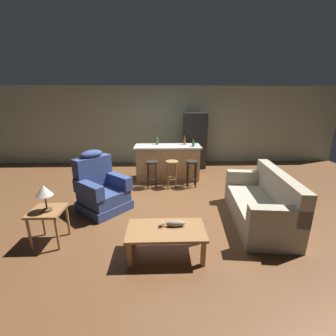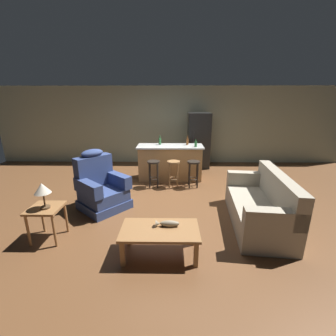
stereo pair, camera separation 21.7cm
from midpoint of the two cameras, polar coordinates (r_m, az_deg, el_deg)
ground_plane at (r=5.18m, az=-0.83°, el=-7.64°), size 12.00×12.00×0.00m
back_wall at (r=7.88m, az=-1.31°, el=10.73°), size 12.00×0.05×2.60m
coffee_table at (r=3.29m, az=-2.46°, el=-16.07°), size 1.10×0.60×0.42m
fish_figurine at (r=3.29m, az=-0.63°, el=-13.97°), size 0.34×0.10×0.10m
couch at (r=4.42m, az=21.36°, el=-8.54°), size 1.03×1.98×0.94m
recliner_near_lamp at (r=4.78m, az=-17.94°, el=-5.15°), size 1.19×1.19×1.20m
end_table at (r=4.00m, az=-29.62°, el=-10.48°), size 0.48×0.48×0.56m
table_lamp at (r=3.80m, az=-30.40°, el=-5.25°), size 0.24×0.24×0.41m
kitchen_island at (r=6.28m, az=-1.08°, el=1.49°), size 1.80×0.70×0.95m
bar_stool_left at (r=5.69m, az=-5.17°, el=-0.31°), size 0.32×0.32×0.68m
bar_stool_middle at (r=5.68m, az=-0.08°, el=-0.26°), size 0.32×0.32×0.68m
bar_stool_right at (r=5.72m, az=4.98°, el=-0.21°), size 0.32×0.32×0.68m
refrigerator at (r=7.43m, az=5.92°, el=7.00°), size 0.70×0.69×1.76m
bottle_tall_green at (r=6.31m, az=-3.75°, el=6.81°), size 0.07×0.07×0.25m
bottle_short_amber at (r=6.06m, az=5.42°, el=6.15°), size 0.07×0.07×0.20m
bottle_wine_dark at (r=6.30m, az=3.25°, el=6.80°), size 0.06×0.06×0.25m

